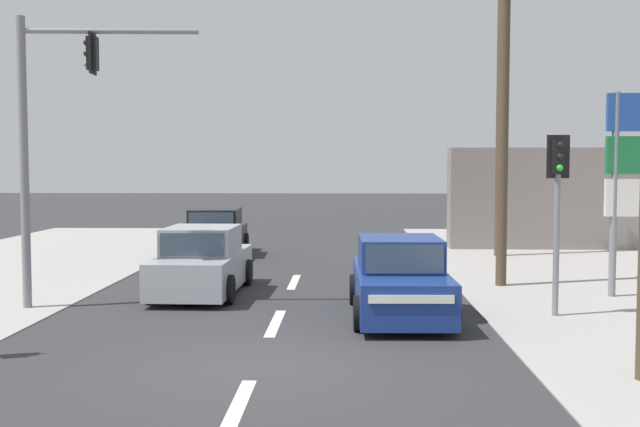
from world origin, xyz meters
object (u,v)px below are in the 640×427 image
utility_pole_background_right (500,99)px  sedan_crossing_left (202,264)px  pedestal_signal_right_kerb (557,194)px  sedan_oncoming_near (216,235)px  sedan_oncoming_mid (400,281)px  traffic_signal_mast (50,123)px  utility_pole_midground_right (504,81)px

utility_pole_background_right → sedan_crossing_left: (-8.31, -7.47, -4.40)m
pedestal_signal_right_kerb → sedan_oncoming_near: pedestal_signal_right_kerb is taller
pedestal_signal_right_kerb → sedan_oncoming_mid: (-3.06, -0.07, -1.71)m
utility_pole_background_right → pedestal_signal_right_kerb: size_ratio=2.73×
pedestal_signal_right_kerb → sedan_crossing_left: 8.00m
utility_pole_background_right → pedestal_signal_right_kerb: 10.27m
sedan_oncoming_mid → sedan_oncoming_near: (-5.34, 9.71, 0.00)m
pedestal_signal_right_kerb → sedan_oncoming_near: 12.90m
traffic_signal_mast → sedan_oncoming_mid: traffic_signal_mast is taller
utility_pole_midground_right → sedan_oncoming_near: size_ratio=2.22×
pedestal_signal_right_kerb → sedan_crossing_left: size_ratio=0.83×
pedestal_signal_right_kerb → sedan_oncoming_mid: pedestal_signal_right_kerb is taller
pedestal_signal_right_kerb → sedan_oncoming_near: bearing=131.1°
utility_pole_midground_right → pedestal_signal_right_kerb: size_ratio=2.68×
utility_pole_midground_right → sedan_crossing_left: bearing=-169.6°
utility_pole_background_right → sedan_crossing_left: size_ratio=2.28×
utility_pole_midground_right → utility_pole_background_right: (1.17, 6.15, 0.11)m
utility_pole_midground_right → utility_pole_background_right: 6.26m
sedan_crossing_left → utility_pole_midground_right: bearing=10.4°
sedan_oncoming_near → sedan_oncoming_mid: bearing=-61.2°
sedan_crossing_left → sedan_oncoming_mid: bearing=-29.4°
utility_pole_midground_right → pedestal_signal_right_kerb: bearing=-85.4°
sedan_oncoming_near → traffic_signal_mast: bearing=-101.1°
utility_pole_background_right → traffic_signal_mast: bearing=-139.8°
sedan_oncoming_near → sedan_crossing_left: bearing=-82.5°
pedestal_signal_right_kerb → sedan_oncoming_near: (-8.40, 9.64, -1.71)m
traffic_signal_mast → sedan_oncoming_mid: 7.81m
utility_pole_background_right → sedan_oncoming_mid: (-3.93, -9.94, -4.40)m
utility_pole_midground_right → pedestal_signal_right_kerb: 4.54m
utility_pole_midground_right → utility_pole_background_right: bearing=79.2°
utility_pole_midground_right → sedan_oncoming_near: utility_pole_midground_right is taller
utility_pole_midground_right → sedan_oncoming_near: 10.91m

